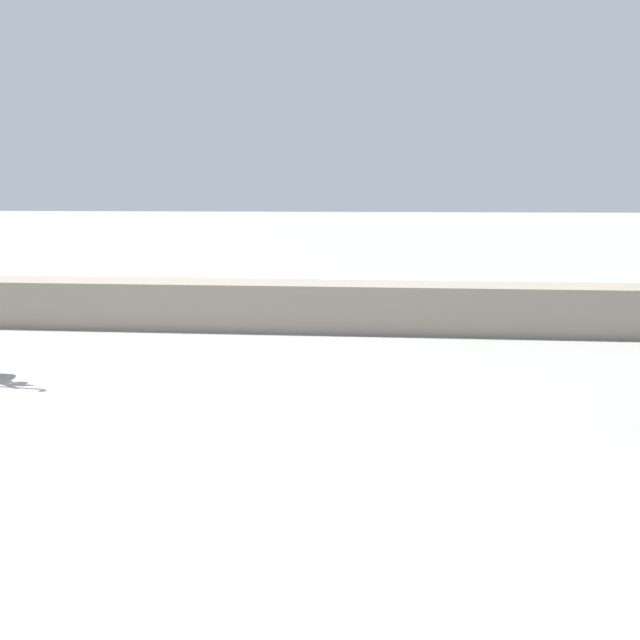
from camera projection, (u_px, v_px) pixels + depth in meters
stone_wall at (179, 304)px, 10.49m from camera, size 36.00×0.80×0.55m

